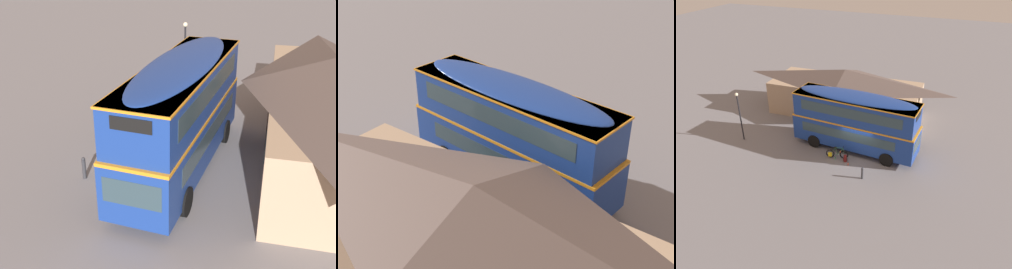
% 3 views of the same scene
% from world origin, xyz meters
% --- Properties ---
extents(ground_plane, '(120.00, 120.00, 0.00)m').
position_xyz_m(ground_plane, '(0.00, 0.00, 0.00)').
color(ground_plane, slate).
extents(double_decker_bus, '(10.25, 3.20, 4.79)m').
position_xyz_m(double_decker_bus, '(-0.60, 0.95, 2.64)').
color(double_decker_bus, black).
rests_on(double_decker_bus, ground).
extents(touring_bicycle, '(1.75, 0.69, 0.99)m').
position_xyz_m(touring_bicycle, '(-1.48, -0.89, 0.37)').
color(touring_bicycle, black).
rests_on(touring_bicycle, ground).
extents(backpack_on_ground, '(0.35, 0.39, 0.54)m').
position_xyz_m(backpack_on_ground, '(-0.66, -1.06, 0.28)').
color(backpack_on_ground, maroon).
rests_on(backpack_on_ground, ground).
extents(water_bottle_red_squeeze, '(0.08, 0.08, 0.25)m').
position_xyz_m(water_bottle_red_squeeze, '(-0.25, -1.48, 0.12)').
color(water_bottle_red_squeeze, '#D84C33').
rests_on(water_bottle_red_squeeze, ground).
extents(water_bottle_green_metal, '(0.07, 0.07, 0.25)m').
position_xyz_m(water_bottle_green_metal, '(-1.48, -1.12, 0.12)').
color(water_bottle_green_metal, green).
rests_on(water_bottle_green_metal, ground).
extents(pub_building, '(14.83, 6.11, 4.47)m').
position_xyz_m(pub_building, '(-3.79, 6.88, 2.28)').
color(pub_building, tan).
rests_on(pub_building, ground).
extents(kerb_bollard, '(0.16, 0.16, 0.97)m').
position_xyz_m(kerb_bollard, '(1.28, -2.65, 0.50)').
color(kerb_bollard, '#333338').
rests_on(kerb_bollard, ground).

